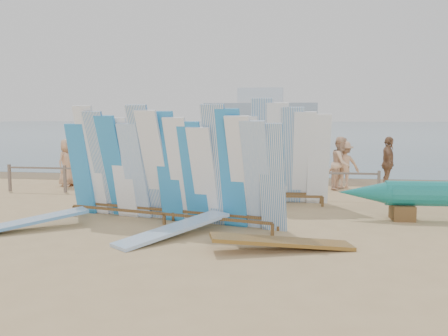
% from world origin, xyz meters
% --- Properties ---
extents(ground, '(160.00, 160.00, 0.00)m').
position_xyz_m(ground, '(0.00, 0.00, 0.00)').
color(ground, tan).
rests_on(ground, ground).
extents(ocean, '(320.00, 240.00, 0.02)m').
position_xyz_m(ocean, '(0.00, 128.00, 0.00)').
color(ocean, '#45677B').
rests_on(ocean, ground).
extents(wet_sand_strip, '(40.00, 2.60, 0.01)m').
position_xyz_m(wet_sand_strip, '(0.00, 7.20, 0.00)').
color(wet_sand_strip, brown).
rests_on(wet_sand_strip, ground).
extents(distant_ship, '(45.00, 8.00, 14.00)m').
position_xyz_m(distant_ship, '(-12.00, 180.00, 5.31)').
color(distant_ship, '#999EA3').
rests_on(distant_ship, ocean).
extents(fence, '(12.08, 0.08, 0.90)m').
position_xyz_m(fence, '(0.00, 3.00, 0.63)').
color(fence, '#736357').
rests_on(fence, ground).
extents(main_surfboard_rack, '(5.59, 1.89, 2.77)m').
position_xyz_m(main_surfboard_rack, '(0.61, -0.86, 1.25)').
color(main_surfboard_rack, brown).
rests_on(main_surfboard_rack, ground).
extents(side_surfboard_rack, '(2.65, 0.95, 3.01)m').
position_xyz_m(side_surfboard_rack, '(3.19, 1.94, 1.35)').
color(side_surfboard_rack, brown).
rests_on(side_surfboard_rack, ground).
extents(vendor_table, '(0.82, 0.62, 1.03)m').
position_xyz_m(vendor_table, '(2.07, 0.38, 0.34)').
color(vendor_table, brown).
rests_on(vendor_table, ground).
extents(flat_board_e, '(2.40, 2.18, 0.37)m').
position_xyz_m(flat_board_e, '(-2.29, -2.12, 0.00)').
color(flat_board_e, silver).
rests_on(flat_board_e, ground).
extents(flat_board_c, '(2.74, 1.29, 0.33)m').
position_xyz_m(flat_board_c, '(3.35, -2.78, 0.00)').
color(flat_board_c, brown).
rests_on(flat_board_c, ground).
extents(flat_board_b, '(2.08, 2.48, 0.35)m').
position_xyz_m(flat_board_b, '(1.10, -2.17, 0.00)').
color(flat_board_b, '#89AFDB').
rests_on(flat_board_b, ground).
extents(beach_chair_left, '(0.63, 0.65, 0.93)m').
position_xyz_m(beach_chair_left, '(1.42, 3.95, 0.27)').
color(beach_chair_left, red).
rests_on(beach_chair_left, ground).
extents(beach_chair_right, '(0.85, 0.86, 0.96)m').
position_xyz_m(beach_chair_right, '(2.05, 3.55, 0.28)').
color(beach_chair_right, red).
rests_on(beach_chair_right, ground).
extents(stroller, '(0.55, 0.74, 0.97)m').
position_xyz_m(stroller, '(0.95, 3.71, 0.39)').
color(stroller, red).
rests_on(stroller, ground).
extents(beachgoer_6, '(0.78, 0.38, 1.58)m').
position_xyz_m(beachgoer_6, '(2.58, 4.70, 0.79)').
color(beachgoer_6, tan).
rests_on(beachgoer_6, ground).
extents(beachgoer_4, '(1.10, 0.63, 1.76)m').
position_xyz_m(beachgoer_4, '(-0.39, 5.41, 0.88)').
color(beachgoer_4, '#8C6042').
rests_on(beachgoer_4, ground).
extents(beachgoer_10, '(0.52, 1.09, 1.83)m').
position_xyz_m(beachgoer_10, '(6.63, 5.14, 0.92)').
color(beachgoer_10, '#8C6042').
rests_on(beachgoer_10, ground).
extents(beachgoer_9, '(1.12, 0.61, 1.65)m').
position_xyz_m(beachgoer_9, '(5.21, 5.43, 0.82)').
color(beachgoer_9, tan).
rests_on(beachgoer_9, ground).
extents(beachgoer_11, '(1.58, 1.08, 1.63)m').
position_xyz_m(beachgoer_11, '(-3.28, 7.32, 0.82)').
color(beachgoer_11, beige).
rests_on(beachgoer_11, ground).
extents(beachgoer_0, '(0.66, 0.92, 1.71)m').
position_xyz_m(beachgoer_0, '(-4.60, 4.38, 0.85)').
color(beachgoer_0, tan).
rests_on(beachgoer_0, ground).
extents(beachgoer_5, '(0.85, 1.77, 1.83)m').
position_xyz_m(beachgoer_5, '(-0.64, 5.35, 0.91)').
color(beachgoer_5, beige).
rests_on(beachgoer_5, ground).
extents(beachgoer_8, '(0.73, 0.98, 1.82)m').
position_xyz_m(beachgoer_8, '(5.07, 5.07, 0.91)').
color(beachgoer_8, beige).
rests_on(beachgoer_8, ground).
extents(beachgoer_extra_1, '(0.52, 1.12, 1.87)m').
position_xyz_m(beachgoer_extra_1, '(-4.32, 6.68, 0.93)').
color(beachgoer_extra_1, '#8C6042').
rests_on(beachgoer_extra_1, ground).
extents(beachgoer_2, '(0.67, 0.87, 1.62)m').
position_xyz_m(beachgoer_2, '(-3.78, 4.05, 0.81)').
color(beachgoer_2, beige).
rests_on(beachgoer_2, ground).
extents(beachgoer_3, '(1.12, 1.20, 1.81)m').
position_xyz_m(beachgoer_3, '(-0.22, 5.62, 0.90)').
color(beachgoer_3, tan).
rests_on(beachgoer_3, ground).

